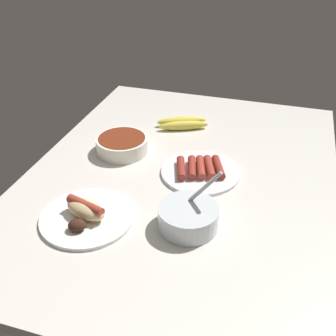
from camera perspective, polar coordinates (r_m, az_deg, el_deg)
name	(u,v)px	position (r cm, az deg, el deg)	size (l,w,h in cm)	color
ground_plane	(181,178)	(123.32, 1.81, -1.46)	(120.00, 90.00, 3.00)	silver
bowl_coleslaw	(188,216)	(101.79, 2.84, -6.74)	(15.08, 15.08, 15.46)	silver
plate_sausages	(200,171)	(122.52, 4.55, -0.35)	(23.63, 23.63, 3.40)	white
plate_hotdog_assembled	(86,214)	(106.81, -11.34, -6.35)	(24.10, 24.10, 5.61)	white
banana_bunch	(182,123)	(148.18, 2.03, 6.29)	(13.44, 19.26, 3.44)	#E5D14C
bowl_chili	(122,144)	(133.20, -6.41, 3.34)	(16.81, 16.81, 5.05)	white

